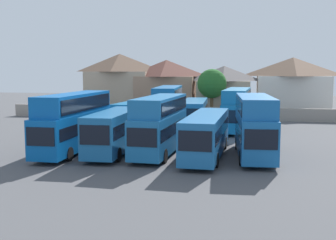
{
  "coord_description": "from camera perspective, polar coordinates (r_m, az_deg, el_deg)",
  "views": [
    {
      "loc": [
        6.66,
        -33.56,
        6.95
      ],
      "look_at": [
        0.0,
        3.0,
        2.53
      ],
      "focal_mm": 44.52,
      "sensor_mm": 36.0,
      "label": 1
    }
  ],
  "objects": [
    {
      "name": "ground",
      "position": [
        52.45,
        2.94,
        -0.85
      ],
      "size": [
        140.0,
        140.0,
        0.0
      ],
      "primitive_type": "plane",
      "color": "#4C4C4F"
    },
    {
      "name": "depot_boundary_wall",
      "position": [
        59.61,
        3.86,
        0.94
      ],
      "size": [
        56.0,
        0.5,
        1.8
      ],
      "primitive_type": "cube",
      "color": "gray",
      "rests_on": "ground"
    },
    {
      "name": "bus_1",
      "position": [
        36.69,
        -12.68,
        0.15
      ],
      "size": [
        2.6,
        12.07,
        5.01
      ],
      "rotation": [
        0.0,
        0.0,
        -1.58
      ],
      "color": "#0A54A3",
      "rests_on": "ground"
    },
    {
      "name": "bus_2",
      "position": [
        35.23,
        -7.32,
        -1.32
      ],
      "size": [
        2.79,
        10.22,
        3.56
      ],
      "rotation": [
        0.0,
        0.0,
        -1.55
      ],
      "color": "#185C96",
      "rests_on": "ground"
    },
    {
      "name": "bus_3",
      "position": [
        34.49,
        -1.12,
        -0.27
      ],
      "size": [
        3.08,
        10.31,
        4.83
      ],
      "rotation": [
        0.0,
        0.0,
        -1.62
      ],
      "color": "#1962A0",
      "rests_on": "ground"
    },
    {
      "name": "bus_4",
      "position": [
        33.75,
        5.29,
        -1.74
      ],
      "size": [
        3.05,
        12.14,
        3.45
      ],
      "rotation": [
        0.0,
        0.0,
        -1.61
      ],
      "color": "#1C61A1",
      "rests_on": "ground"
    },
    {
      "name": "bus_5",
      "position": [
        34.08,
        11.76,
        -0.39
      ],
      "size": [
        3.22,
        10.39,
        4.94
      ],
      "rotation": [
        0.0,
        0.0,
        -1.51
      ],
      "color": "#175CA0",
      "rests_on": "ground"
    },
    {
      "name": "bus_6",
      "position": [
        50.58,
        -4.37,
        0.99
      ],
      "size": [
        3.22,
        10.94,
        3.26
      ],
      "rotation": [
        0.0,
        0.0,
        -1.64
      ],
      "color": "#10649E",
      "rests_on": "ground"
    },
    {
      "name": "bus_7",
      "position": [
        50.08,
        0.0,
        2.07
      ],
      "size": [
        3.41,
        11.84,
        5.04
      ],
      "rotation": [
        0.0,
        0.0,
        -1.5
      ],
      "color": "#145C99",
      "rests_on": "ground"
    },
    {
      "name": "bus_8",
      "position": [
        49.38,
        3.64,
        0.98
      ],
      "size": [
        3.05,
        10.91,
        3.46
      ],
      "rotation": [
        0.0,
        0.0,
        -1.53
      ],
      "color": "#1D6298",
      "rests_on": "ground"
    },
    {
      "name": "bus_9",
      "position": [
        49.01,
        9.41,
        1.75
      ],
      "size": [
        3.28,
        11.23,
        4.85
      ],
      "rotation": [
        0.0,
        0.0,
        -1.64
      ],
      "color": "#156598",
      "rests_on": "ground"
    },
    {
      "name": "house_terrace_left",
      "position": [
        71.4,
        -6.6,
        5.16
      ],
      "size": [
        10.99,
        7.34,
        9.77
      ],
      "color": "tan",
      "rests_on": "ground"
    },
    {
      "name": "house_terrace_centre",
      "position": [
        69.29,
        -0.22,
        4.7
      ],
      "size": [
        9.95,
        7.45,
        8.71
      ],
      "color": "#9E7A60",
      "rests_on": "ground"
    },
    {
      "name": "house_terrace_right",
      "position": [
        67.05,
        7.67,
        4.13
      ],
      "size": [
        8.53,
        8.0,
        7.7
      ],
      "color": "tan",
      "rests_on": "ground"
    },
    {
      "name": "house_terrace_far_right",
      "position": [
        68.84,
        16.65,
        4.54
      ],
      "size": [
        11.43,
        7.81,
        9.02
      ],
      "color": "silver",
      "rests_on": "ground"
    },
    {
      "name": "tree_left_of_lot",
      "position": [
        61.64,
        6.03,
        4.94
      ],
      "size": [
        4.3,
        4.3,
        7.2
      ],
      "color": "brown",
      "rests_on": "ground"
    }
  ]
}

